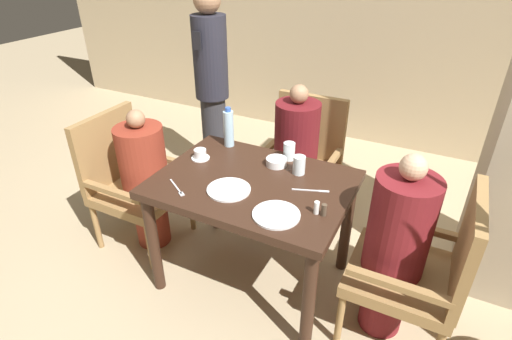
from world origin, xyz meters
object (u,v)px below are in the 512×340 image
object	(u,v)px
chair_far_side	(302,157)
water_bottle	(229,128)
standing_host	(212,84)
glass_tall_mid	(289,151)
plate_main_right	(229,190)
bowl_small	(276,162)
glass_tall_near	(299,165)
diner_in_far_chair	(295,157)
teacup_with_saucer	(200,155)
chair_right_side	(423,267)
diner_in_right_chair	(395,247)
plate_main_left	(276,215)
diner_in_left_chair	(145,179)
chair_left_side	(129,177)

from	to	relation	value
chair_far_side	water_bottle	size ratio (longest dim) A/B	3.52
standing_host	glass_tall_mid	distance (m)	1.23
chair_far_side	plate_main_right	xyz separation A→B (m)	(-0.07, -1.00, 0.25)
standing_host	bowl_small	bearing A→B (deg)	-39.56
glass_tall_near	diner_in_far_chair	bearing A→B (deg)	112.96
teacup_with_saucer	glass_tall_mid	bearing A→B (deg)	26.19
bowl_small	glass_tall_near	size ratio (longest dim) A/B	1.14
chair_right_side	plate_main_right	xyz separation A→B (m)	(-1.06, -0.15, 0.25)
diner_in_right_chair	teacup_with_saucer	bearing A→B (deg)	175.96
water_bottle	glass_tall_mid	world-z (taller)	water_bottle
plate_main_left	bowl_small	bearing A→B (deg)	114.25
diner_in_far_chair	glass_tall_mid	bearing A→B (deg)	-76.33
standing_host	diner_in_left_chair	bearing A→B (deg)	-85.26
chair_far_side	standing_host	bearing A→B (deg)	168.39
diner_in_far_chair	teacup_with_saucer	bearing A→B (deg)	-125.16
bowl_small	water_bottle	size ratio (longest dim) A/B	0.47
diner_in_right_chair	water_bottle	bearing A→B (deg)	164.22
chair_far_side	glass_tall_near	world-z (taller)	chair_far_side
diner_in_far_chair	bowl_small	distance (m)	0.50
chair_left_side	diner_in_right_chair	xyz separation A→B (m)	(1.83, 0.00, 0.07)
chair_right_side	teacup_with_saucer	bearing A→B (deg)	176.39
diner_in_right_chair	glass_tall_near	bearing A→B (deg)	162.42
water_bottle	plate_main_right	bearing A→B (deg)	-60.20
chair_right_side	teacup_with_saucer	xyz separation A→B (m)	(-1.41, 0.09, 0.28)
plate_main_right	water_bottle	distance (m)	0.58
standing_host	bowl_small	distance (m)	1.26
standing_host	teacup_with_saucer	xyz separation A→B (m)	(0.50, -0.94, -0.12)
standing_host	bowl_small	size ratio (longest dim) A/B	13.07
diner_in_left_chair	teacup_with_saucer	xyz separation A→B (m)	(0.42, 0.09, 0.25)
water_bottle	glass_tall_mid	xyz separation A→B (m)	(0.44, 0.00, -0.07)
plate_main_left	chair_right_side	bearing A→B (deg)	18.85
chair_right_side	bowl_small	size ratio (longest dim) A/B	7.47
chair_left_side	glass_tall_mid	xyz separation A→B (m)	(1.07, 0.34, 0.31)
water_bottle	diner_in_right_chair	bearing A→B (deg)	-15.78
diner_in_right_chair	chair_far_side	bearing A→B (deg)	134.90
diner_in_far_chair	diner_in_right_chair	distance (m)	1.09
chair_right_side	diner_in_right_chair	bearing A→B (deg)	180.00
diner_in_far_chair	glass_tall_near	world-z (taller)	diner_in_far_chair
diner_in_far_chair	bowl_small	bearing A→B (deg)	-84.18
diner_in_far_chair	water_bottle	size ratio (longest dim) A/B	4.15
plate_main_right	standing_host	bearing A→B (deg)	125.70
bowl_small	chair_right_side	bearing A→B (deg)	-13.66
glass_tall_mid	diner_in_far_chair	bearing A→B (deg)	103.67
diner_in_right_chair	plate_main_right	xyz separation A→B (m)	(-0.91, -0.15, 0.18)
chair_far_side	teacup_with_saucer	bearing A→B (deg)	-119.35
chair_far_side	diner_in_right_chair	distance (m)	1.19
chair_left_side	glass_tall_near	bearing A→B (deg)	9.48
chair_left_side	bowl_small	xyz separation A→B (m)	(1.04, 0.23, 0.27)
plate_main_left	glass_tall_near	world-z (taller)	glass_tall_near
water_bottle	diner_in_left_chair	bearing A→B (deg)	-145.20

